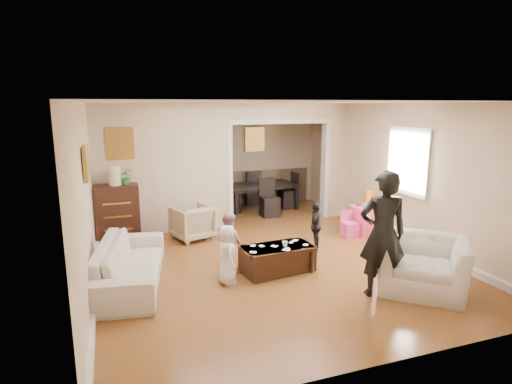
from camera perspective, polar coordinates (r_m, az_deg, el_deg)
name	(u,v)px	position (r m, az deg, el deg)	size (l,w,h in m)	color
floor	(260,252)	(7.50, 0.51, -8.17)	(7.00, 7.00, 0.00)	#925925
partition_left	(165,169)	(8.59, -12.30, 3.07)	(2.75, 0.18, 2.60)	beige
partition_right	(334,161)	(9.82, 10.62, 4.21)	(0.55, 0.18, 2.60)	beige
partition_header	(280,111)	(9.13, 3.25, 10.92)	(2.22, 0.18, 0.35)	beige
window_pane	(408,161)	(8.13, 19.99, 3.94)	(0.03, 0.95, 1.10)	white
framed_art_partition	(120,143)	(8.37, -18.03, 6.34)	(0.45, 0.03, 0.55)	brown
framed_art_sofa_wall	(86,163)	(6.09, -22.16, 3.73)	(0.03, 0.55, 0.40)	brown
framed_art_alcove	(255,139)	(10.70, -0.19, 7.17)	(0.45, 0.03, 0.55)	brown
sofa	(130,263)	(6.41, -16.79, -9.24)	(2.16, 0.85, 0.63)	silver
armchair_back	(192,222)	(8.23, -8.67, -4.11)	(0.70, 0.72, 0.65)	tan
armchair_front	(423,264)	(6.37, 21.76, -9.15)	(1.16, 1.02, 0.76)	silver
dresser	(117,214)	(8.31, -18.34, -2.83)	(0.80, 0.45, 1.10)	black
table_lamp	(115,176)	(8.17, -18.67, 2.13)	(0.22, 0.22, 0.36)	#F0EAC4
potted_plant	(126,177)	(8.18, -17.26, 2.03)	(0.27, 0.24, 0.30)	#3D7935
coffee_table	(277,259)	(6.62, 2.93, -9.07)	(1.10, 0.55, 0.41)	#351C10
coffee_cup	(285,244)	(6.53, 3.94, -7.07)	(0.09, 0.09, 0.08)	white
play_table	(366,220)	(8.82, 14.80, -3.66)	(0.56, 0.56, 0.54)	#F33F70
cereal_box	(370,198)	(8.87, 15.23, -0.81)	(0.20, 0.07, 0.30)	yellow
cyan_cup	(364,206)	(8.65, 14.55, -1.83)	(0.08, 0.08, 0.08)	#26B8C1
toy_block	(359,205)	(8.78, 13.82, -1.70)	(0.08, 0.06, 0.05)	red
play_bowl	(373,207)	(8.68, 15.62, -1.92)	(0.24, 0.24, 0.06)	silver
dining_table	(260,197)	(10.35, 0.56, -0.71)	(1.82, 1.02, 0.64)	black
adult_person	(383,234)	(5.87, 16.87, -5.51)	(0.63, 0.42, 1.74)	black
child_kneel_a	(227,254)	(6.15, -3.94, -8.47)	(0.43, 0.28, 0.87)	white
child_kneel_b	(229,242)	(6.58, -3.73, -6.77)	(0.46, 0.36, 0.94)	#D08294
child_toddler	(316,226)	(7.62, 8.15, -4.60)	(0.50, 0.21, 0.86)	black
craft_papers	(279,246)	(6.54, 3.13, -7.39)	(1.01, 0.51, 0.00)	white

